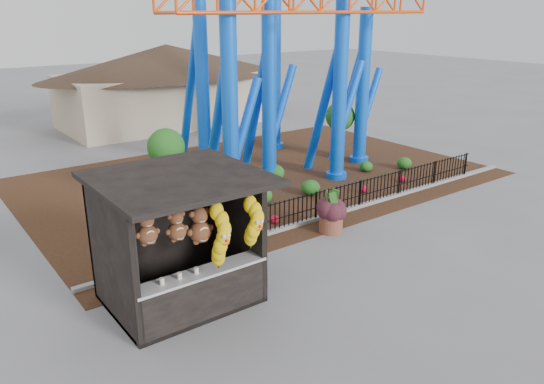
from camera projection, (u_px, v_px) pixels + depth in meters
ground at (310, 282)px, 13.35m from camera, size 120.00×120.00×0.00m
mulch_bed at (258, 177)px, 21.67m from camera, size 18.00×12.00×0.02m
curb at (343, 211)px, 17.86m from camera, size 18.00×0.18×0.12m
prize_booth at (183, 244)px, 11.86m from camera, size 3.50×3.40×3.12m
picket_fence at (362, 194)px, 18.22m from camera, size 12.20×0.06×1.00m
roller_coaster at (277, 11)px, 20.37m from camera, size 11.00×6.37×10.82m
terracotta_planter at (331, 222)px, 16.25m from camera, size 0.97×0.97×0.62m
planter_foliage at (332, 203)px, 16.05m from camera, size 0.70×0.70×0.64m
potted_plant at (330, 214)px, 16.70m from camera, size 0.77×0.68×0.80m
landscaping at (311, 179)px, 20.42m from camera, size 8.61×4.17×0.66m
pavilion at (167, 71)px, 30.91m from camera, size 15.00×15.00×4.80m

